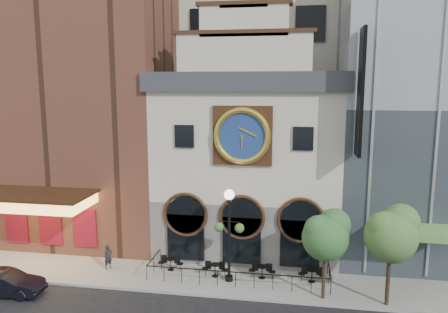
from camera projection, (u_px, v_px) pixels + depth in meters
ground at (233, 299)px, 23.82m from camera, size 120.00×120.00×0.00m
sidewalk at (239, 278)px, 26.24m from camera, size 44.00×5.00×0.15m
clock_building at (249, 156)px, 30.33m from camera, size 12.60×8.78×18.65m
theater_building at (85, 71)px, 33.54m from camera, size 14.00×15.60×25.00m
retail_building at (442, 106)px, 29.75m from camera, size 14.00×14.40×20.00m
cafe_railing at (239, 270)px, 26.15m from camera, size 10.60×2.60×0.90m
bistro_0 at (171, 263)px, 27.17m from camera, size 1.58×0.68×0.90m
bistro_1 at (215, 269)px, 26.29m from camera, size 1.58×0.68×0.90m
bistro_2 at (262, 271)px, 26.03m from camera, size 1.58×0.68×0.90m
bistro_3 at (312, 274)px, 25.54m from camera, size 1.58×0.68×0.90m
car_left at (6, 283)px, 24.22m from camera, size 4.29×1.78×1.38m
pedestrian at (108, 257)px, 27.34m from camera, size 0.62×0.67×1.54m
lamppost at (229, 225)px, 25.22m from camera, size 1.77×0.60×5.53m
tree_left at (326, 234)px, 23.11m from camera, size 2.57×2.48×4.96m
tree_right at (392, 232)px, 22.36m from camera, size 2.81×2.70×5.41m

